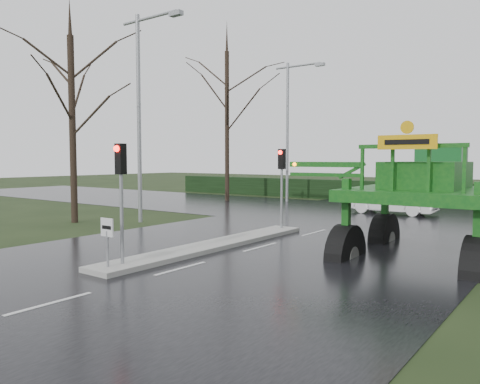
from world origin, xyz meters
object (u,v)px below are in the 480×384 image
Objects in this scene: street_light_left_near at (143,99)px; traffic_signal_near at (121,177)px; keep_left_sign at (107,234)px; white_sedan at (391,214)px; traffic_signal_mid at (282,171)px; street_light_left_far at (291,119)px; crop_sprayer at (350,179)px.

traffic_signal_near is at bearing -45.47° from street_light_left_near.
keep_left_sign is 0.28× the size of white_sedan.
white_sedan is (8.47, 10.75, -5.99)m from street_light_left_near.
traffic_signal_mid is 7.83m from street_light_left_near.
street_light_left_near is (-6.89, 7.50, 4.93)m from keep_left_sign.
street_light_left_far is (-6.89, 21.50, 4.93)m from keep_left_sign.
traffic_signal_near is at bearing 90.00° from keep_left_sign.
crop_sprayer is at bearing -7.47° from street_light_left_near.
keep_left_sign is 0.14× the size of street_light_left_far.
crop_sprayer is at bearing 51.88° from traffic_signal_near.
keep_left_sign is at bearing -72.22° from street_light_left_far.
keep_left_sign is 0.14× the size of crop_sprayer.
crop_sprayer reaches higher than traffic_signal_mid.
white_sedan is at bearing 84.92° from traffic_signal_near.
street_light_left_near and street_light_left_far have the same top height.
traffic_signal_near is 0.35× the size of street_light_left_far.
street_light_left_near is at bearing 171.29° from crop_sprayer.
traffic_signal_near is at bearing -90.00° from traffic_signal_mid.
white_sedan is at bearing 85.06° from keep_left_sign.
traffic_signal_near is at bearing -129.36° from crop_sprayer.
street_light_left_near is at bearing 132.59° from keep_left_sign.
traffic_signal_mid is at bearing 168.87° from white_sedan.
crop_sprayer is at bearing -54.01° from street_light_left_far.
crop_sprayer is (11.24, -15.47, -3.52)m from street_light_left_far.
traffic_signal_mid is (0.00, 8.99, 1.53)m from keep_left_sign.
street_light_left_near reaches higher than crop_sprayer.
keep_left_sign is at bearing -90.00° from traffic_signal_near.
keep_left_sign reaches higher than white_sedan.
street_light_left_near reaches higher than keep_left_sign.
traffic_signal_mid is at bearing 12.21° from street_light_left_near.
traffic_signal_mid is at bearing 144.45° from crop_sprayer.
street_light_left_far is (-6.89, 21.01, 3.40)m from traffic_signal_near.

